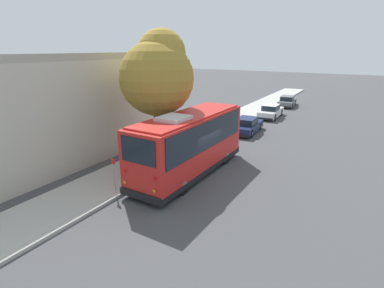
{
  "coord_description": "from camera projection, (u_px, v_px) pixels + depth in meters",
  "views": [
    {
      "loc": [
        -13.54,
        -7.62,
        6.77
      ],
      "look_at": [
        1.18,
        1.03,
        1.3
      ],
      "focal_mm": 28.0,
      "sensor_mm": 36.0,
      "label": 1
    }
  ],
  "objects": [
    {
      "name": "ground_plane",
      "position": [
        197.0,
        174.0,
        16.85
      ],
      "size": [
        160.0,
        160.0,
        0.0
      ],
      "primitive_type": "plane",
      "color": "#474749"
    },
    {
      "name": "sidewalk_slab",
      "position": [
        148.0,
        162.0,
        18.52
      ],
      "size": [
        80.0,
        3.08,
        0.15
      ],
      "primitive_type": "cube",
      "color": "#B2AFA8",
      "rests_on": "ground"
    },
    {
      "name": "curb_strip",
      "position": [
        170.0,
        167.0,
        17.74
      ],
      "size": [
        80.0,
        0.14,
        0.15
      ],
      "primitive_type": "cube",
      "color": "#9D9A94",
      "rests_on": "ground"
    },
    {
      "name": "shuttle_bus",
      "position": [
        190.0,
        141.0,
        16.4
      ],
      "size": [
        8.59,
        2.6,
        3.58
      ],
      "rotation": [
        0.0,
        0.0,
        -0.02
      ],
      "color": "red",
      "rests_on": "ground"
    },
    {
      "name": "parked_sedan_navy",
      "position": [
        247.0,
        126.0,
        25.07
      ],
      "size": [
        4.32,
        1.92,
        1.28
      ],
      "rotation": [
        0.0,
        0.0,
        0.05
      ],
      "color": "#19234C",
      "rests_on": "ground"
    },
    {
      "name": "parked_sedan_white",
      "position": [
        271.0,
        111.0,
        30.6
      ],
      "size": [
        4.5,
        1.77,
        1.32
      ],
      "rotation": [
        0.0,
        0.0,
        0.02
      ],
      "color": "silver",
      "rests_on": "ground"
    },
    {
      "name": "parked_sedan_gray",
      "position": [
        287.0,
        101.0,
        36.56
      ],
      "size": [
        4.54,
        2.0,
        1.26
      ],
      "rotation": [
        0.0,
        0.0,
        0.08
      ],
      "color": "slate",
      "rests_on": "ground"
    },
    {
      "name": "street_tree",
      "position": [
        158.0,
        74.0,
        17.09
      ],
      "size": [
        4.26,
        4.26,
        7.74
      ],
      "color": "brown",
      "rests_on": "sidewalk_slab"
    },
    {
      "name": "sign_post_near",
      "position": [
        114.0,
        174.0,
        14.35
      ],
      "size": [
        0.06,
        0.22,
        1.65
      ],
      "color": "gray",
      "rests_on": "sidewalk_slab"
    },
    {
      "name": "sign_post_far",
      "position": [
        140.0,
        165.0,
        15.94
      ],
      "size": [
        0.06,
        0.22,
        1.36
      ],
      "color": "gray",
      "rests_on": "sidewalk_slab"
    },
    {
      "name": "building_backdrop",
      "position": [
        19.0,
        115.0,
        17.41
      ],
      "size": [
        18.45,
        7.32,
        6.53
      ],
      "color": "beige",
      "rests_on": "ground"
    }
  ]
}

